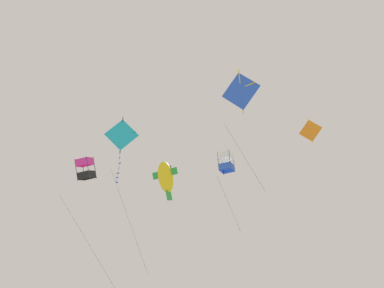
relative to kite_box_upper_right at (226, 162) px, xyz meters
The scene contains 6 objects.
kite_box_upper_right is the anchor object (origin of this frame).
kite_diamond_mid_left 4.95m from the kite_box_upper_right, 157.49° to the right, with size 2.06×2.38×6.99m.
kite_diamond_far_centre 5.44m from the kite_box_upper_right, 99.10° to the right, with size 0.45×1.40×1.62m.
kite_box_near_left 8.54m from the kite_box_upper_right, 116.52° to the left, with size 3.34×3.80×7.18m.
kite_diamond_near_right 6.67m from the kite_box_upper_right, 110.86° to the left, with size 2.23×2.96×9.76m.
kite_fish_highest 4.98m from the kite_box_upper_right, 138.65° to the left, with size 1.57×1.53×2.24m.
Camera 1 is at (-26.18, -5.73, 16.98)m, focal length 51.26 mm.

